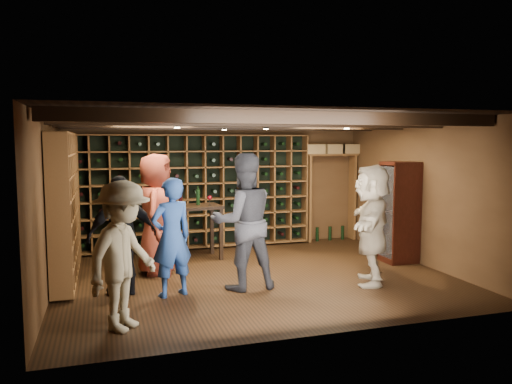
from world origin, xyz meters
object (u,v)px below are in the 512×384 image
object	(u,v)px
man_blue_shirt	(172,237)
display_cabinet	(399,214)
tasting_table	(184,213)
guest_red_floral	(156,214)
guest_khaki	(123,256)
guest_woman_black	(122,236)
man_grey_suit	(243,222)
guest_beige	(371,224)

from	to	relation	value
man_blue_shirt	display_cabinet	bearing A→B (deg)	171.96
tasting_table	guest_red_floral	bearing A→B (deg)	-131.98
display_cabinet	guest_khaki	xyz separation A→B (m)	(-4.79, -1.87, -0.01)
man_blue_shirt	guest_khaki	distance (m)	1.28
guest_red_floral	guest_khaki	distance (m)	2.43
display_cabinet	tasting_table	xyz separation A→B (m)	(-3.60, 1.27, -0.00)
guest_khaki	tasting_table	world-z (taller)	guest_khaki
guest_woman_black	guest_red_floral	bearing A→B (deg)	-135.09
man_blue_shirt	guest_red_floral	bearing A→B (deg)	-105.73
display_cabinet	guest_khaki	size ratio (longest dim) A/B	1.03
man_grey_suit	tasting_table	distance (m)	2.09
guest_woman_black	man_grey_suit	bearing A→B (deg)	157.15
guest_red_floral	guest_beige	bearing A→B (deg)	-101.56
man_grey_suit	guest_red_floral	distance (m)	1.66
guest_beige	tasting_table	bearing A→B (deg)	-105.26
display_cabinet	guest_woman_black	xyz separation A→B (m)	(-4.75, -0.55, -0.02)
guest_woman_black	tasting_table	distance (m)	2.15
guest_khaki	guest_beige	xyz separation A→B (m)	(3.63, 0.82, 0.05)
man_grey_suit	display_cabinet	bearing A→B (deg)	-168.57
display_cabinet	man_blue_shirt	world-z (taller)	display_cabinet
man_grey_suit	guest_khaki	bearing A→B (deg)	30.87
display_cabinet	guest_woman_black	size ratio (longest dim) A/B	1.05
man_grey_suit	guest_khaki	distance (m)	2.06
display_cabinet	guest_khaki	world-z (taller)	display_cabinet
guest_red_floral	guest_khaki	size ratio (longest dim) A/B	1.14
display_cabinet	man_grey_suit	distance (m)	3.15
man_blue_shirt	guest_beige	xyz separation A→B (m)	(2.94, -0.25, 0.07)
guest_red_floral	guest_khaki	world-z (taller)	guest_red_floral
man_blue_shirt	man_grey_suit	size ratio (longest dim) A/B	0.84
man_grey_suit	guest_woman_black	distance (m)	1.70
tasting_table	display_cabinet	bearing A→B (deg)	-25.23
display_cabinet	man_blue_shirt	distance (m)	4.18
man_grey_suit	guest_beige	world-z (taller)	man_grey_suit
guest_woman_black	guest_beige	size ratio (longest dim) A/B	0.93
man_blue_shirt	guest_beige	bearing A→B (deg)	156.04
guest_red_floral	guest_woman_black	size ratio (longest dim) A/B	1.16
guest_beige	man_grey_suit	bearing A→B (deg)	-70.74
man_blue_shirt	guest_khaki	xyz separation A→B (m)	(-0.68, -1.08, 0.03)
man_grey_suit	guest_khaki	size ratio (longest dim) A/B	1.16
man_grey_suit	guest_beige	xyz separation A→B (m)	(1.90, -0.30, -0.09)
man_blue_shirt	tasting_table	distance (m)	2.13
man_blue_shirt	guest_woman_black	bearing A→B (deg)	-40.31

